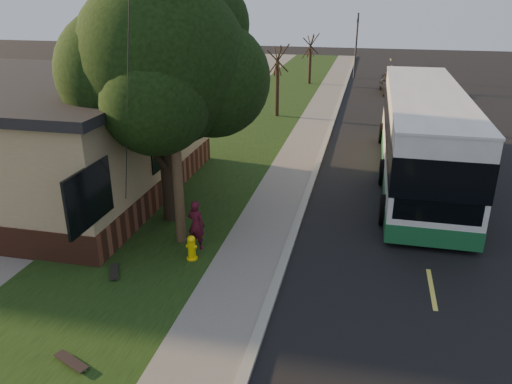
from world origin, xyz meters
TOP-DOWN VIEW (x-y plane):
  - ground at (0.00, 0.00)m, footprint 120.00×120.00m
  - road at (4.00, 10.00)m, footprint 8.00×80.00m
  - curb at (0.00, 10.00)m, footprint 0.25×80.00m
  - sidewalk at (-1.00, 10.00)m, footprint 2.00×80.00m
  - grass_verge at (-4.50, 10.00)m, footprint 5.00×80.00m
  - building_lot at (-14.50, 10.00)m, footprint 15.00×80.00m
  - fire_hydrant at (-2.60, 0.00)m, footprint 0.32×0.32m
  - utility_pole at (-3.31, 0.99)m, footprint 2.86×3.21m
  - leafy_tree at (-4.17, 2.65)m, footprint 6.30×6.00m
  - bare_tree_near at (-3.50, 18.00)m, footprint 1.38×1.21m
  - bare_tree_far at (-3.00, 30.00)m, footprint 1.38×1.21m
  - traffic_signal at (0.50, 34.00)m, footprint 0.18×0.22m
  - transit_bus at (4.18, 8.66)m, footprint 3.09×13.39m
  - skateboarder at (-2.68, 0.67)m, footprint 0.62×0.48m
  - skateboard_main at (-4.40, -1.24)m, footprint 0.58×0.88m
  - skateboard_spare at (-3.56, -4.70)m, footprint 0.93×0.57m
  - dumpster at (-9.50, 8.49)m, footprint 1.37×1.11m
  - distant_car at (3.69, 27.65)m, footprint 2.21×4.64m

SIDE VIEW (x-z plane):
  - ground at x=0.00m, z-range 0.00..0.00m
  - road at x=4.00m, z-range 0.00..0.01m
  - building_lot at x=-14.50m, z-range 0.00..0.04m
  - grass_verge at x=-4.50m, z-range 0.00..0.07m
  - sidewalk at x=-1.00m, z-range 0.00..0.08m
  - curb at x=0.00m, z-range 0.00..0.12m
  - skateboard_main at x=-4.40m, z-range 0.09..0.17m
  - skateboard_spare at x=-3.56m, z-range 0.09..0.18m
  - fire_hydrant at x=-2.60m, z-range 0.06..0.80m
  - dumpster at x=-9.50m, z-range 0.04..1.20m
  - distant_car at x=3.69m, z-range 0.00..1.53m
  - skateboarder at x=-2.68m, z-range 0.07..1.60m
  - transit_bus at x=4.18m, z-range 0.12..3.74m
  - bare_tree_far at x=-3.00m, z-range -0.01..4.02m
  - bare_tree_near at x=-3.50m, z-range 0.00..4.30m
  - traffic_signal at x=0.50m, z-range 0.41..5.91m
  - utility_pole at x=-3.31m, z-range 0.10..9.17m
  - leafy_tree at x=-4.17m, z-range 1.27..9.07m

